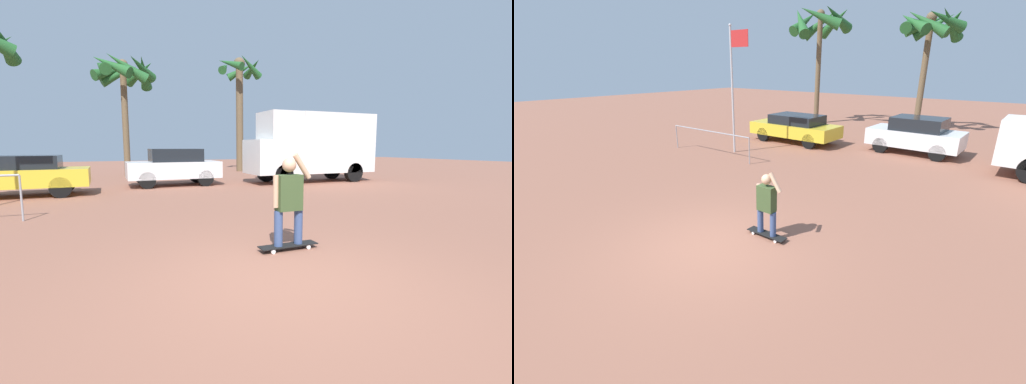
# 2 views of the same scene
# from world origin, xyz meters

# --- Properties ---
(ground_plane) EXTENTS (80.00, 80.00, 0.00)m
(ground_plane) POSITION_xyz_m (0.00, 0.00, 0.00)
(ground_plane) COLOR #935B47
(skateboard) EXTENTS (1.01, 0.24, 0.09)m
(skateboard) POSITION_xyz_m (0.64, 1.10, 0.07)
(skateboard) COLOR black
(skateboard) RESTS_ON ground_plane
(person_skateboarder) EXTENTS (0.68, 0.23, 1.49)m
(person_skateboarder) POSITION_xyz_m (0.64, 1.10, 0.88)
(person_skateboarder) COLOR #384C7A
(person_skateboarder) RESTS_ON skateboard
(camper_van) EXTENTS (6.20, 2.01, 3.24)m
(camper_van) POSITION_xyz_m (7.13, 10.39, 1.76)
(camper_van) COLOR black
(camper_van) RESTS_ON ground_plane
(parked_car_white) EXTENTS (3.87, 1.85, 1.59)m
(parked_car_white) POSITION_xyz_m (0.69, 11.39, 0.83)
(parked_car_white) COLOR black
(parked_car_white) RESTS_ON ground_plane
(parked_car_yellow) EXTENTS (4.50, 1.85, 1.39)m
(parked_car_yellow) POSITION_xyz_m (-4.80, 10.01, 0.76)
(parked_car_yellow) COLOR black
(parked_car_yellow) RESTS_ON ground_plane
(palm_tree_near_van) EXTENTS (3.06, 3.12, 7.64)m
(palm_tree_near_van) POSITION_xyz_m (6.50, 18.51, 5.88)
(palm_tree_near_van) COLOR brown
(palm_tree_near_van) RESTS_ON ground_plane
(palm_tree_center_background) EXTENTS (3.52, 3.58, 6.60)m
(palm_tree_center_background) POSITION_xyz_m (-0.85, 16.75, 5.56)
(palm_tree_center_background) COLOR brown
(palm_tree_center_background) RESTS_ON ground_plane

